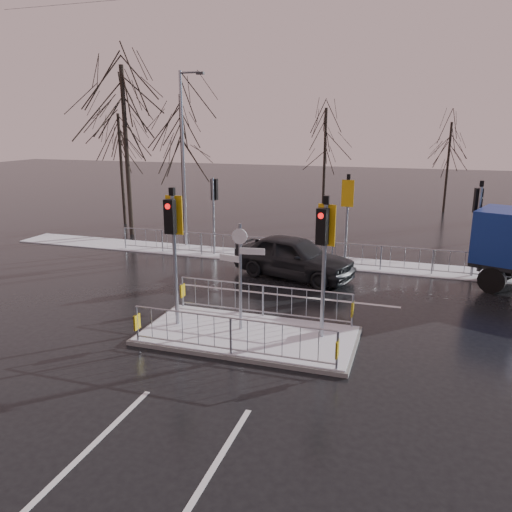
% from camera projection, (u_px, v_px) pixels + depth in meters
% --- Properties ---
extents(ground, '(120.00, 120.00, 0.00)m').
position_uv_depth(ground, '(248.00, 338.00, 14.05)').
color(ground, black).
rests_on(ground, ground).
extents(snow_verge, '(30.00, 2.00, 0.04)m').
position_uv_depth(snow_verge, '(311.00, 260.00, 21.96)').
color(snow_verge, white).
rests_on(snow_verge, ground).
extents(lane_markings, '(8.00, 11.38, 0.01)m').
position_uv_depth(lane_markings, '(244.00, 342.00, 13.75)').
color(lane_markings, silver).
rests_on(lane_markings, ground).
extents(traffic_island, '(6.00, 3.04, 4.15)m').
position_uv_depth(traffic_island, '(248.00, 325.00, 13.97)').
color(traffic_island, '#63625E').
rests_on(traffic_island, ground).
extents(far_kerb_fixtures, '(18.00, 0.65, 3.83)m').
position_uv_depth(far_kerb_fixtures, '(316.00, 241.00, 21.15)').
color(far_kerb_fixtures, '#92979F').
rests_on(far_kerb_fixtures, ground).
extents(car_far_lane, '(5.18, 3.16, 1.65)m').
position_uv_depth(car_far_lane, '(294.00, 257.00, 19.45)').
color(car_far_lane, black).
rests_on(car_far_lane, ground).
extents(tree_near_a, '(4.75, 4.75, 8.97)m').
position_uv_depth(tree_near_a, '(124.00, 119.00, 25.74)').
color(tree_near_a, black).
rests_on(tree_near_a, ground).
extents(tree_near_b, '(4.00, 4.00, 7.55)m').
position_uv_depth(tree_near_b, '(182.00, 137.00, 26.62)').
color(tree_near_b, black).
rests_on(tree_near_b, ground).
extents(tree_near_c, '(3.50, 3.50, 6.61)m').
position_uv_depth(tree_near_c, '(120.00, 148.00, 29.05)').
color(tree_near_c, black).
rests_on(tree_near_c, ground).
extents(tree_far_a, '(3.75, 3.75, 7.08)m').
position_uv_depth(tree_far_a, '(325.00, 140.00, 33.65)').
color(tree_far_a, black).
rests_on(tree_far_a, ground).
extents(tree_far_b, '(3.25, 3.25, 6.14)m').
position_uv_depth(tree_far_b, '(449.00, 150.00, 33.26)').
color(tree_far_b, black).
rests_on(tree_far_b, ground).
extents(street_lamp_left, '(1.25, 0.18, 8.20)m').
position_uv_depth(street_lamp_left, '(184.00, 153.00, 23.56)').
color(street_lamp_left, '#92979F').
rests_on(street_lamp_left, ground).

